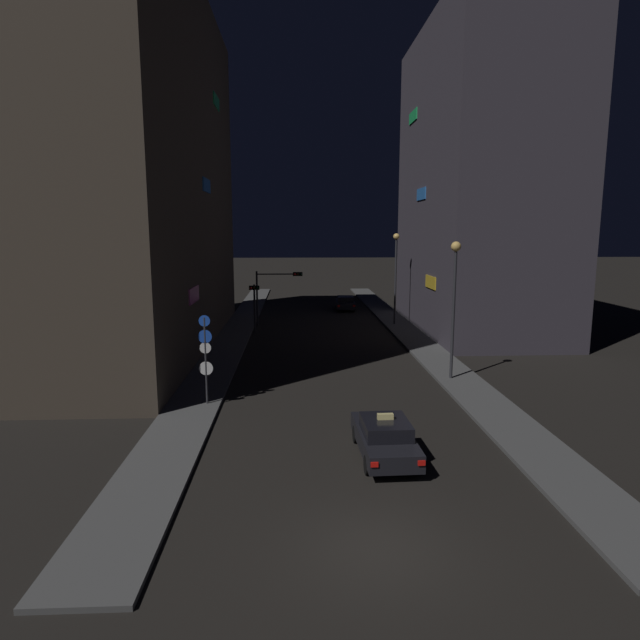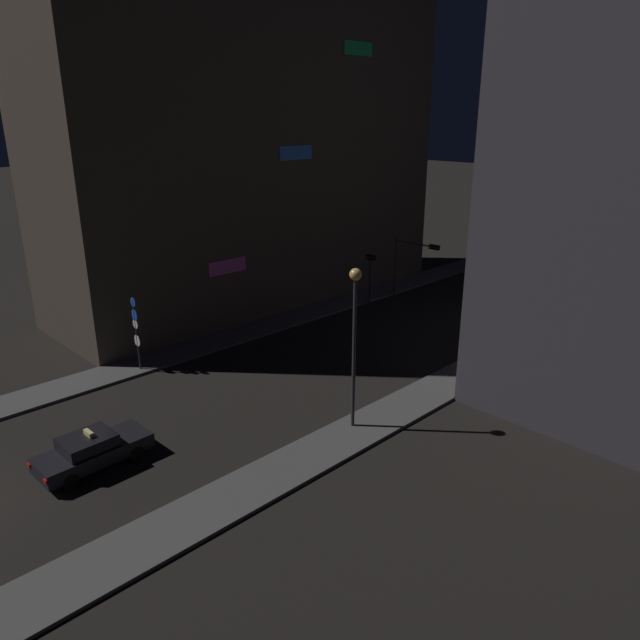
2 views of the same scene
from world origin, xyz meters
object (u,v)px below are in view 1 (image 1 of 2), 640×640
taxi (385,437)px  sign_pole_left (206,353)px  traffic_light_overhead (275,286)px  street_lamp_near_block (454,285)px  street_lamp_far_block (396,262)px  traffic_light_left_kerb (254,298)px  far_car (345,303)px

taxi → sign_pole_left: sign_pole_left is taller
taxi → traffic_light_overhead: bearing=100.1°
taxi → street_lamp_near_block: (5.17, 9.64, 4.41)m
street_lamp_near_block → street_lamp_far_block: bearing=89.7°
taxi → traffic_light_left_kerb: 24.85m
traffic_light_overhead → traffic_light_left_kerb: size_ratio=1.22×
taxi → traffic_light_left_kerb: (-6.33, 23.95, 1.99)m
far_car → sign_pole_left: 31.40m
taxi → street_lamp_near_block: size_ratio=0.62×
traffic_light_overhead → taxi: bearing=-79.9°
traffic_light_overhead → street_lamp_far_block: bearing=-0.8°
far_car → street_lamp_near_block: 26.82m
taxi → traffic_light_left_kerb: size_ratio=1.18×
street_lamp_near_block → street_lamp_far_block: size_ratio=0.96×
street_lamp_near_block → traffic_light_left_kerb: bearing=128.8°
traffic_light_left_kerb → sign_pole_left: 18.09m
taxi → sign_pole_left: size_ratio=1.10×
street_lamp_far_block → far_car: bearing=110.1°
far_car → street_lamp_far_block: 10.79m
sign_pole_left → traffic_light_left_kerb: bearing=87.3°
taxi → far_car: taxi is taller
far_car → street_lamp_far_block: bearing=-69.9°
street_lamp_near_block → sign_pole_left: bearing=-163.1°
far_car → street_lamp_far_block: (3.35, -9.16, 4.61)m
traffic_light_overhead → sign_pole_left: (-2.39, -20.98, -0.91)m
traffic_light_overhead → street_lamp_far_block: (10.05, -0.13, 1.94)m
traffic_light_left_kerb → street_lamp_near_block: size_ratio=0.53×
taxi → traffic_light_overhead: traffic_light_overhead is taller
far_car → traffic_light_left_kerb: traffic_light_left_kerb is taller
traffic_light_left_kerb → street_lamp_near_block: street_lamp_near_block is taller
traffic_light_left_kerb → street_lamp_near_block: (11.51, -14.31, 2.42)m
taxi → far_car: (1.92, 35.89, -0.00)m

